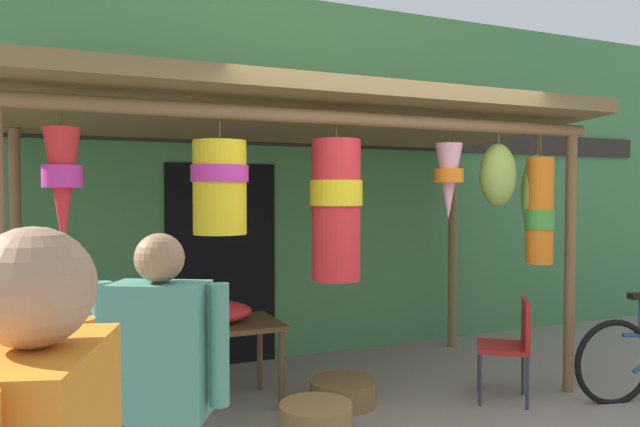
% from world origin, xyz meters
% --- Properties ---
extents(shop_facade, '(10.99, 0.29, 3.73)m').
position_xyz_m(shop_facade, '(-0.00, 2.39, 1.86)').
color(shop_facade, '#47844C').
rests_on(shop_facade, ground_plane).
extents(market_stall_canopy, '(4.83, 2.17, 2.50)m').
position_xyz_m(market_stall_canopy, '(-0.30, 0.93, 2.15)').
color(market_stall_canopy, brown).
rests_on(market_stall_canopy, ground_plane).
extents(display_table, '(1.13, 0.65, 0.68)m').
position_xyz_m(display_table, '(-1.13, 1.13, 0.60)').
color(display_table, brown).
rests_on(display_table, ground_plane).
extents(flower_heap_on_table, '(0.67, 0.47, 0.17)m').
position_xyz_m(flower_heap_on_table, '(-1.10, 1.14, 0.76)').
color(flower_heap_on_table, red).
rests_on(flower_heap_on_table, display_table).
extents(folding_chair, '(0.56, 0.56, 0.84)m').
position_xyz_m(folding_chair, '(1.20, 0.30, 0.50)').
color(folding_chair, '#AD1E1E').
rests_on(folding_chair, ground_plane).
extents(wicker_basket_by_table, '(0.49, 0.49, 0.30)m').
position_xyz_m(wicker_basket_by_table, '(-0.64, 0.13, 0.15)').
color(wicker_basket_by_table, olive).
rests_on(wicker_basket_by_table, ground_plane).
extents(wicker_basket_spare, '(0.54, 0.54, 0.20)m').
position_xyz_m(wicker_basket_spare, '(-0.11, 0.78, 0.10)').
color(wicker_basket_spare, brown).
rests_on(wicker_basket_spare, ground_plane).
extents(shopper_by_bananas, '(0.53, 0.39, 1.55)m').
position_xyz_m(shopper_by_bananas, '(-1.81, -0.93, 0.91)').
color(shopper_by_bananas, '#4C8E7A').
rests_on(shopper_by_bananas, ground_plane).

